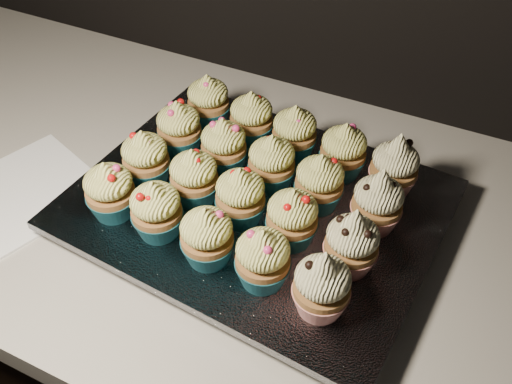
# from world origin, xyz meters

# --- Properties ---
(cabinet) EXTENTS (2.40, 0.60, 0.86)m
(cabinet) POSITION_xyz_m (0.00, 1.70, 0.43)
(cabinet) COLOR black
(cabinet) RESTS_ON ground
(worktop) EXTENTS (2.44, 0.64, 0.04)m
(worktop) POSITION_xyz_m (0.00, 1.70, 0.88)
(worktop) COLOR silver
(worktop) RESTS_ON cabinet
(napkin) EXTENTS (0.23, 0.23, 0.00)m
(napkin) POSITION_xyz_m (-0.19, 1.59, 0.90)
(napkin) COLOR white
(napkin) RESTS_ON worktop
(baking_tray) EXTENTS (0.45, 0.36, 0.02)m
(baking_tray) POSITION_xyz_m (0.12, 1.68, 0.91)
(baking_tray) COLOR black
(baking_tray) RESTS_ON worktop
(foil_lining) EXTENTS (0.49, 0.40, 0.01)m
(foil_lining) POSITION_xyz_m (0.12, 1.68, 0.93)
(foil_lining) COLOR silver
(foil_lining) RESTS_ON baking_tray
(cupcake_0) EXTENTS (0.06, 0.06, 0.08)m
(cupcake_0) POSITION_xyz_m (-0.03, 1.58, 0.97)
(cupcake_0) COLOR #165B69
(cupcake_0) RESTS_ON foil_lining
(cupcake_1) EXTENTS (0.06, 0.06, 0.08)m
(cupcake_1) POSITION_xyz_m (0.04, 1.58, 0.97)
(cupcake_1) COLOR #165B69
(cupcake_1) RESTS_ON foil_lining
(cupcake_2) EXTENTS (0.06, 0.06, 0.08)m
(cupcake_2) POSITION_xyz_m (0.11, 1.57, 0.97)
(cupcake_2) COLOR #165B69
(cupcake_2) RESTS_ON foil_lining
(cupcake_3) EXTENTS (0.06, 0.06, 0.08)m
(cupcake_3) POSITION_xyz_m (0.18, 1.57, 0.97)
(cupcake_3) COLOR #165B69
(cupcake_3) RESTS_ON foil_lining
(cupcake_4) EXTENTS (0.06, 0.06, 0.10)m
(cupcake_4) POSITION_xyz_m (0.26, 1.56, 0.97)
(cupcake_4) COLOR red
(cupcake_4) RESTS_ON foil_lining
(cupcake_5) EXTENTS (0.06, 0.06, 0.08)m
(cupcake_5) POSITION_xyz_m (-0.03, 1.65, 0.97)
(cupcake_5) COLOR #165B69
(cupcake_5) RESTS_ON foil_lining
(cupcake_6) EXTENTS (0.06, 0.06, 0.08)m
(cupcake_6) POSITION_xyz_m (0.05, 1.65, 0.97)
(cupcake_6) COLOR #165B69
(cupcake_6) RESTS_ON foil_lining
(cupcake_7) EXTENTS (0.06, 0.06, 0.08)m
(cupcake_7) POSITION_xyz_m (0.12, 1.64, 0.97)
(cupcake_7) COLOR #165B69
(cupcake_7) RESTS_ON foil_lining
(cupcake_8) EXTENTS (0.06, 0.06, 0.08)m
(cupcake_8) POSITION_xyz_m (0.19, 1.64, 0.97)
(cupcake_8) COLOR #165B69
(cupcake_8) RESTS_ON foil_lining
(cupcake_9) EXTENTS (0.06, 0.06, 0.10)m
(cupcake_9) POSITION_xyz_m (0.26, 1.63, 0.97)
(cupcake_9) COLOR red
(cupcake_9) RESTS_ON foil_lining
(cupcake_10) EXTENTS (0.06, 0.06, 0.08)m
(cupcake_10) POSITION_xyz_m (-0.02, 1.73, 0.97)
(cupcake_10) COLOR #165B69
(cupcake_10) RESTS_ON foil_lining
(cupcake_11) EXTENTS (0.06, 0.06, 0.08)m
(cupcake_11) POSITION_xyz_m (0.05, 1.72, 0.97)
(cupcake_11) COLOR #165B69
(cupcake_11) RESTS_ON foil_lining
(cupcake_12) EXTENTS (0.06, 0.06, 0.08)m
(cupcake_12) POSITION_xyz_m (0.12, 1.72, 0.97)
(cupcake_12) COLOR #165B69
(cupcake_12) RESTS_ON foil_lining
(cupcake_13) EXTENTS (0.06, 0.06, 0.08)m
(cupcake_13) POSITION_xyz_m (0.19, 1.71, 0.97)
(cupcake_13) COLOR #165B69
(cupcake_13) RESTS_ON foil_lining
(cupcake_14) EXTENTS (0.06, 0.06, 0.10)m
(cupcake_14) POSITION_xyz_m (0.27, 1.71, 0.97)
(cupcake_14) COLOR red
(cupcake_14) RESTS_ON foil_lining
(cupcake_15) EXTENTS (0.06, 0.06, 0.08)m
(cupcake_15) POSITION_xyz_m (-0.02, 1.80, 0.97)
(cupcake_15) COLOR #165B69
(cupcake_15) RESTS_ON foil_lining
(cupcake_16) EXTENTS (0.06, 0.06, 0.08)m
(cupcake_16) POSITION_xyz_m (0.06, 1.79, 0.97)
(cupcake_16) COLOR #165B69
(cupcake_16) RESTS_ON foil_lining
(cupcake_17) EXTENTS (0.06, 0.06, 0.08)m
(cupcake_17) POSITION_xyz_m (0.13, 1.79, 0.97)
(cupcake_17) COLOR #165B69
(cupcake_17) RESTS_ON foil_lining
(cupcake_18) EXTENTS (0.06, 0.06, 0.08)m
(cupcake_18) POSITION_xyz_m (0.20, 1.78, 0.97)
(cupcake_18) COLOR #165B69
(cupcake_18) RESTS_ON foil_lining
(cupcake_19) EXTENTS (0.06, 0.06, 0.10)m
(cupcake_19) POSITION_xyz_m (0.27, 1.78, 0.97)
(cupcake_19) COLOR red
(cupcake_19) RESTS_ON foil_lining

